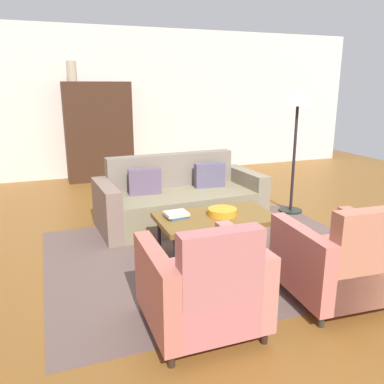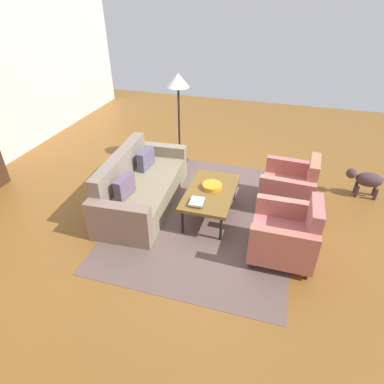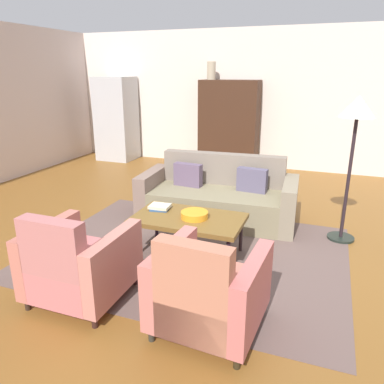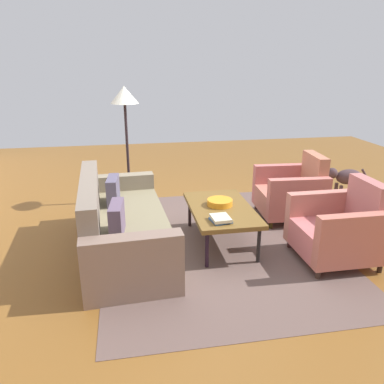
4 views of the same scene
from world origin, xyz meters
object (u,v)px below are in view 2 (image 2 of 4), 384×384
book_stack (197,202)px  floor_lamp (178,89)px  dog (366,180)px  coffee_table (211,193)px  armchair_left (288,236)px  fruit_bowl (212,186)px  armchair_right (292,188)px  couch (139,188)px

book_stack → floor_lamp: (2.01, 0.92, 0.97)m
book_stack → floor_lamp: size_ratio=0.14×
dog → coffee_table: bearing=28.9°
dog → armchair_left: bearing=58.2°
fruit_bowl → dog: bearing=-63.1°
fruit_bowl → book_stack: size_ratio=1.24×
armchair_right → floor_lamp: 2.66m
armchair_right → fruit_bowl: size_ratio=2.96×
armchair_right → fruit_bowl: (-0.53, 1.17, 0.14)m
book_stack → armchair_right: bearing=-52.2°
floor_lamp → couch: bearing=174.4°
fruit_bowl → dog: (1.19, -2.35, -0.17)m
coffee_table → book_stack: 0.41m
book_stack → coffee_table: bearing=-15.3°
dog → armchair_right: bearing=30.0°
couch → armchair_right: size_ratio=2.44×
armchair_left → fruit_bowl: bearing=59.9°
coffee_table → armchair_left: size_ratio=1.36×
couch → armchair_right: bearing=100.9°
armchair_left → floor_lamp: 3.30m
fruit_bowl → book_stack: 0.48m
couch → floor_lamp: floor_lamp is taller
dog → floor_lamp: bearing=-5.3°
couch → book_stack: (-0.39, -1.08, 0.19)m
armchair_left → book_stack: (0.21, 1.27, 0.13)m
couch → dog: (1.27, -3.54, 0.03)m
coffee_table → fruit_bowl: bearing=-0.0°
couch → coffee_table: size_ratio=1.79×
book_stack → fruit_bowl: bearing=-13.1°
coffee_table → floor_lamp: bearing=32.5°
armchair_right → fruit_bowl: armchair_right is taller
couch → coffee_table: 1.19m
coffee_table → floor_lamp: 2.17m
floor_lamp → armchair_right: bearing=-114.9°
coffee_table → armchair_left: bearing=-117.2°
fruit_bowl → dog: 2.64m
armchair_left → book_stack: size_ratio=3.67×
coffee_table → fruit_bowl: size_ratio=4.04×
fruit_bowl → coffee_table: bearing=180.0°
couch → fruit_bowl: size_ratio=7.24×
couch → armchair_left: bearing=72.4°
couch → floor_lamp: size_ratio=1.25×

